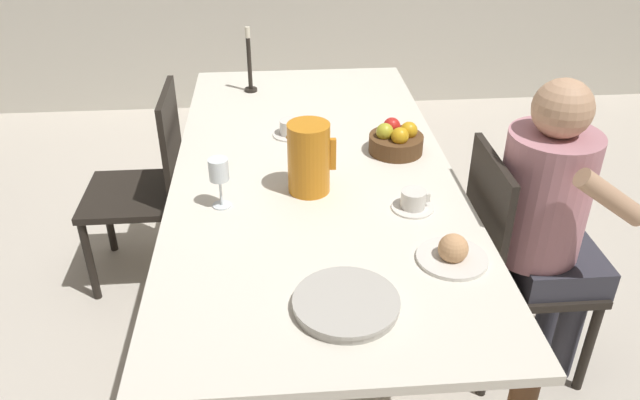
# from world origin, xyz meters

# --- Properties ---
(ground_plane) EXTENTS (20.00, 20.00, 0.00)m
(ground_plane) POSITION_xyz_m (0.00, 0.00, 0.00)
(ground_plane) COLOR beige
(dining_table) EXTENTS (1.03, 2.14, 0.72)m
(dining_table) POSITION_xyz_m (0.00, 0.00, 0.65)
(dining_table) COLOR silver
(dining_table) RESTS_ON ground_plane
(chair_person_side) EXTENTS (0.42, 0.42, 0.89)m
(chair_person_side) POSITION_xyz_m (0.70, -0.29, 0.47)
(chair_person_side) COLOR black
(chair_person_side) RESTS_ON ground_plane
(chair_opposite) EXTENTS (0.42, 0.42, 0.89)m
(chair_opposite) POSITION_xyz_m (-0.70, 0.38, 0.47)
(chair_opposite) COLOR black
(chair_opposite) RESTS_ON ground_plane
(person_seated) EXTENTS (0.39, 0.41, 1.16)m
(person_seated) POSITION_xyz_m (0.79, -0.32, 0.68)
(person_seated) COLOR #33333D
(person_seated) RESTS_ON ground_plane
(red_pitcher) EXTENTS (0.17, 0.14, 0.25)m
(red_pitcher) POSITION_xyz_m (-0.03, -0.17, 0.85)
(red_pitcher) COLOR orange
(red_pitcher) RESTS_ON dining_table
(wine_glass_water) EXTENTS (0.07, 0.07, 0.17)m
(wine_glass_water) POSITION_xyz_m (-0.32, -0.25, 0.85)
(wine_glass_water) COLOR white
(wine_glass_water) RESTS_ON dining_table
(teacup_near_person) EXTENTS (0.14, 0.14, 0.07)m
(teacup_near_person) POSITION_xyz_m (0.31, -0.32, 0.75)
(teacup_near_person) COLOR silver
(teacup_near_person) RESTS_ON dining_table
(teacup_across) EXTENTS (0.14, 0.14, 0.07)m
(teacup_across) POSITION_xyz_m (-0.07, 0.28, 0.75)
(teacup_across) COLOR silver
(teacup_across) RESTS_ON dining_table
(serving_tray) EXTENTS (0.28, 0.28, 0.03)m
(serving_tray) POSITION_xyz_m (0.03, -0.79, 0.74)
(serving_tray) COLOR #B7B2A8
(serving_tray) RESTS_ON dining_table
(bread_plate) EXTENTS (0.21, 0.21, 0.09)m
(bread_plate) POSITION_xyz_m (0.36, -0.61, 0.75)
(bread_plate) COLOR silver
(bread_plate) RESTS_ON dining_table
(fruit_bowl) EXTENTS (0.21, 0.21, 0.12)m
(fruit_bowl) POSITION_xyz_m (0.33, 0.10, 0.77)
(fruit_bowl) COLOR brown
(fruit_bowl) RESTS_ON dining_table
(candlestick_tall) EXTENTS (0.06, 0.06, 0.31)m
(candlestick_tall) POSITION_xyz_m (-0.24, 0.79, 0.84)
(candlestick_tall) COLOR black
(candlestick_tall) RESTS_ON dining_table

